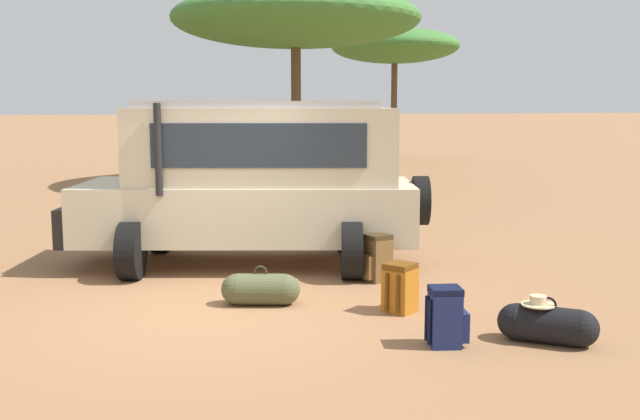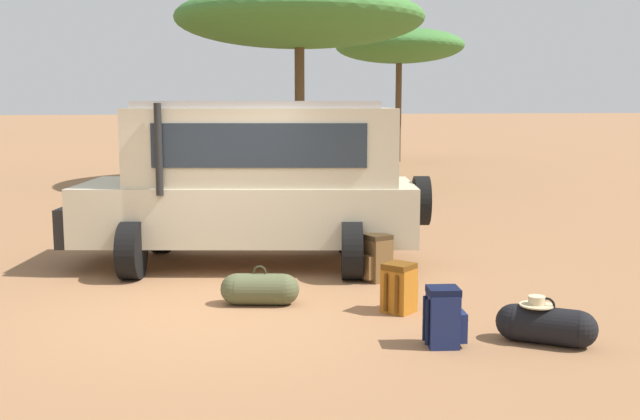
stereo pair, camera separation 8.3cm
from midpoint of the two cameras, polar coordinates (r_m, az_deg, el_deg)
ground_plane at (r=8.90m, az=-8.22°, el=-7.65°), size 320.00×320.00×0.00m
safari_vehicle at (r=11.17m, az=-5.24°, el=2.37°), size 5.48×3.45×2.44m
backpack_beside_front_wheel at (r=8.78m, az=5.88°, el=-5.94°), size 0.48×0.46×0.58m
backpack_cluster_center at (r=10.24m, az=4.06°, el=-3.68°), size 0.46×0.43×0.65m
backpack_near_rear_wheel at (r=7.63m, az=9.26°, el=-8.08°), size 0.44×0.35×0.60m
duffel_bag_low_black_case at (r=7.97m, az=16.64°, el=-8.34°), size 0.87×0.76×0.48m
duffel_bag_soft_canvas at (r=9.08m, az=-4.81°, el=-6.04°), size 0.93×0.52×0.48m
acacia_tree_left_mid at (r=22.39m, az=-1.97°, el=14.32°), size 7.22×7.59×5.66m
acacia_tree_centre_back at (r=31.50m, az=5.64°, el=12.30°), size 5.21×5.69×5.44m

